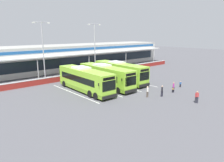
{
  "coord_description": "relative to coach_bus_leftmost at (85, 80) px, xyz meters",
  "views": [
    {
      "loc": [
        -22.0,
        -20.61,
        8.96
      ],
      "look_at": [
        -1.02,
        3.0,
        1.6
      ],
      "focal_mm": 33.06,
      "sensor_mm": 36.0,
      "label": 1
    }
  ],
  "objects": [
    {
      "name": "pedestrian_approaching_bus",
      "position": [
        7.72,
        -14.42,
        -0.91
      ],
      "size": [
        0.53,
        0.39,
        1.62
      ],
      "color": "#33333D",
      "rests_on": "ground"
    },
    {
      "name": "coach_bus_leftmost",
      "position": [
        0.0,
        0.0,
        0.0
      ],
      "size": [
        3.16,
        12.22,
        3.78
      ],
      "color": "#8CC633",
      "rests_on": "ground"
    },
    {
      "name": "coach_bus_left_centre",
      "position": [
        4.25,
        0.01,
        0.0
      ],
      "size": [
        3.16,
        12.22,
        3.78
      ],
      "color": "#8CC633",
      "rests_on": "ground"
    },
    {
      "name": "red_barrier_wall",
      "position": [
        4.35,
        8.84,
        -1.23
      ],
      "size": [
        60.0,
        0.4,
        1.1
      ],
      "color": "maroon",
      "rests_on": "ground"
    },
    {
      "name": "pedestrian_with_handbag",
      "position": [
        9.79,
        -9.64,
        -0.93
      ],
      "size": [
        0.64,
        0.45,
        1.62
      ],
      "color": "black",
      "rests_on": "ground"
    },
    {
      "name": "bay_stripe_mid_west",
      "position": [
        6.45,
        0.34,
        -1.78
      ],
      "size": [
        0.14,
        13.0,
        0.01
      ],
      "primitive_type": "cube",
      "color": "silver",
      "rests_on": "ground"
    },
    {
      "name": "lamp_post_west",
      "position": [
        -1.76,
        10.65,
        4.5
      ],
      "size": [
        3.24,
        0.28,
        11.0
      ],
      "color": "#9E9EA3",
      "rests_on": "ground"
    },
    {
      "name": "bay_stripe_centre",
      "position": [
        10.65,
        0.34,
        -1.78
      ],
      "size": [
        0.14,
        13.0,
        0.01
      ],
      "primitive_type": "cube",
      "color": "silver",
      "rests_on": "ground"
    },
    {
      "name": "bay_stripe_far_west",
      "position": [
        -1.95,
        0.34,
        -1.78
      ],
      "size": [
        0.14,
        13.0,
        0.01
      ],
      "primitive_type": "cube",
      "color": "silver",
      "rests_on": "ground"
    },
    {
      "name": "pedestrian_near_bin",
      "position": [
        4.93,
        -8.49,
        -0.91
      ],
      "size": [
        0.44,
        0.45,
        1.62
      ],
      "color": "#4C4238",
      "rests_on": "ground"
    },
    {
      "name": "pedestrian_in_dark_coat",
      "position": [
        6.72,
        -9.71,
        -0.91
      ],
      "size": [
        0.48,
        0.4,
        1.62
      ],
      "color": "black",
      "rests_on": "ground"
    },
    {
      "name": "bay_stripe_west",
      "position": [
        2.25,
        0.34,
        -1.78
      ],
      "size": [
        0.14,
        13.0,
        0.01
      ],
      "primitive_type": "cube",
      "color": "silver",
      "rests_on": "ground"
    },
    {
      "name": "pedestrian_child",
      "position": [
        13.53,
        -8.65,
        -1.24
      ],
      "size": [
        0.31,
        0.26,
        1.0
      ],
      "color": "black",
      "rests_on": "ground"
    },
    {
      "name": "lamp_post_centre",
      "position": [
        10.2,
        10.8,
        4.5
      ],
      "size": [
        3.24,
        0.28,
        11.0
      ],
      "color": "#9E9EA3",
      "rests_on": "ground"
    },
    {
      "name": "ground_plane",
      "position": [
        4.35,
        -5.66,
        -1.79
      ],
      "size": [
        200.0,
        200.0,
        0.0
      ],
      "primitive_type": "plane",
      "color": "#4C4C51"
    },
    {
      "name": "terminal_building",
      "position": [
        4.35,
        21.25,
        1.23
      ],
      "size": [
        70.0,
        13.0,
        6.0
      ],
      "color": "silver",
      "rests_on": "ground"
    },
    {
      "name": "coach_bus_centre",
      "position": [
        8.51,
        0.96,
        0.0
      ],
      "size": [
        3.16,
        12.22,
        3.78
      ],
      "color": "#8CC633",
      "rests_on": "ground"
    }
  ]
}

